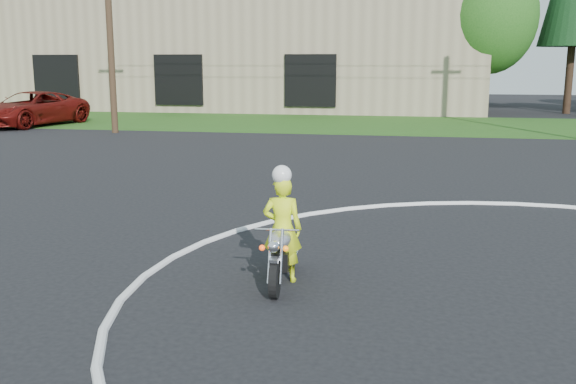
# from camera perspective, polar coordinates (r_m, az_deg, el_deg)

# --- Properties ---
(grass_strip) EXTENTS (120.00, 10.00, 0.02)m
(grass_strip) POSITION_cam_1_polar(r_m,az_deg,el_deg) (32.48, 14.78, 5.73)
(grass_strip) COLOR #1E4714
(grass_strip) RESTS_ON ground
(primary_motorcycle) EXTENTS (0.60, 1.71, 0.90)m
(primary_motorcycle) POSITION_cam_1_polar(r_m,az_deg,el_deg) (8.94, -0.64, -5.50)
(primary_motorcycle) COLOR black
(primary_motorcycle) RESTS_ON ground
(rider_primary_grp) EXTENTS (0.57, 0.39, 1.67)m
(rider_primary_grp) POSITION_cam_1_polar(r_m,az_deg,el_deg) (8.96, -0.51, -3.01)
(rider_primary_grp) COLOR #E4FF1A
(rider_primary_grp) RESTS_ON ground
(pickup_grp) EXTENTS (3.93, 6.38, 1.65)m
(pickup_grp) POSITION_cam_1_polar(r_m,az_deg,el_deg) (33.77, -21.89, 6.88)
(pickup_grp) COLOR #5B0D0A
(pickup_grp) RESTS_ON ground
(warehouse) EXTENTS (41.00, 17.00, 8.30)m
(warehouse) POSITION_cam_1_polar(r_m,az_deg,el_deg) (47.89, -8.68, 12.68)
(warehouse) COLOR tan
(warehouse) RESTS_ON ground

